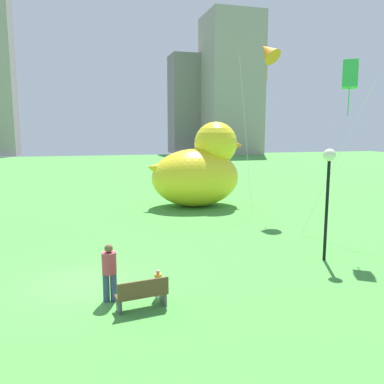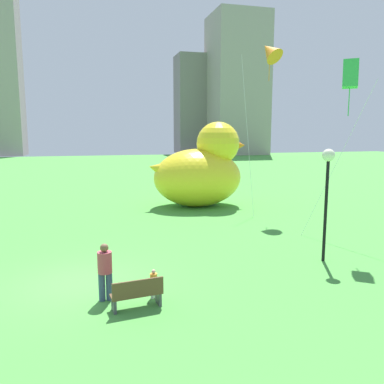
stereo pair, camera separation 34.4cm
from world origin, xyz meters
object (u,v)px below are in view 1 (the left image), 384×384
(giant_inflatable_duck, at_px, (199,171))
(lamppost, at_px, (328,175))
(kite_orange, at_px, (268,52))
(person_adult, at_px, (109,270))
(kite_green, at_px, (350,75))
(park_bench, at_px, (142,294))
(person_child, at_px, (158,283))

(giant_inflatable_duck, bearing_deg, lamppost, -83.35)
(giant_inflatable_duck, distance_m, kite_orange, 8.45)
(person_adult, bearing_deg, kite_orange, 46.42)
(kite_green, bearing_deg, giant_inflatable_duck, 107.57)
(park_bench, height_order, person_child, same)
(park_bench, relative_size, kite_orange, 0.14)
(person_child, distance_m, kite_green, 11.61)
(person_child, bearing_deg, lamppost, 14.14)
(person_adult, relative_size, kite_orange, 0.17)
(park_bench, relative_size, kite_green, 0.19)
(person_adult, relative_size, kite_green, 0.22)
(person_adult, xyz_separation_m, giant_inflatable_duck, (6.89, 13.64, 1.42))
(kite_orange, bearing_deg, person_adult, -133.58)
(park_bench, distance_m, kite_green, 12.24)
(person_adult, relative_size, giant_inflatable_duck, 0.26)
(park_bench, bearing_deg, person_child, 46.98)
(giant_inflatable_duck, distance_m, lamppost, 12.25)
(park_bench, bearing_deg, person_adult, 134.90)
(giant_inflatable_duck, relative_size, kite_green, 0.86)
(kite_green, bearing_deg, park_bench, -157.09)
(person_adult, xyz_separation_m, kite_green, (10.22, 3.13, 6.30))
(park_bench, xyz_separation_m, person_adult, (-0.83, 0.84, 0.49))
(lamppost, distance_m, kite_orange, 11.29)
(person_child, bearing_deg, person_adult, 170.85)
(kite_green, bearing_deg, person_child, -159.16)
(person_child, height_order, lamppost, lamppost)
(person_child, relative_size, kite_orange, 0.09)
(giant_inflatable_duck, xyz_separation_m, kite_green, (3.33, -10.51, 4.88))
(giant_inflatable_duck, relative_size, lamppost, 1.56)
(person_child, distance_m, giant_inflatable_duck, 15.03)
(park_bench, relative_size, giant_inflatable_duck, 0.22)
(kite_orange, bearing_deg, giant_inflatable_duck, 138.65)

